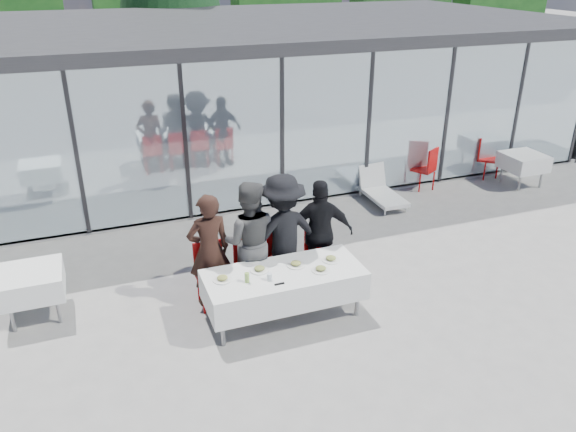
% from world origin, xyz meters
% --- Properties ---
extents(ground, '(90.00, 90.00, 0.00)m').
position_xyz_m(ground, '(0.00, 0.00, 0.00)').
color(ground, gray).
rests_on(ground, ground).
extents(pavilion, '(14.80, 8.80, 3.44)m').
position_xyz_m(pavilion, '(2.00, 8.16, 2.15)').
color(pavilion, gray).
rests_on(pavilion, ground).
extents(treeline, '(62.50, 2.00, 4.40)m').
position_xyz_m(treeline, '(-2.00, 28.00, 2.20)').
color(treeline, '#113812').
rests_on(treeline, ground).
extents(dining_table, '(2.26, 0.96, 0.75)m').
position_xyz_m(dining_table, '(-0.32, 0.22, 0.54)').
color(dining_table, white).
rests_on(dining_table, ground).
extents(diner_a, '(0.69, 0.69, 1.77)m').
position_xyz_m(diner_a, '(-1.21, 0.96, 0.89)').
color(diner_a, '#321C16').
rests_on(diner_a, ground).
extents(diner_chair_a, '(0.44, 0.44, 0.97)m').
position_xyz_m(diner_chair_a, '(-1.21, 0.97, 0.54)').
color(diner_chair_a, '#AF0C0B').
rests_on(diner_chair_a, ground).
extents(diner_b, '(1.16, 1.16, 1.88)m').
position_xyz_m(diner_b, '(-0.60, 0.96, 0.94)').
color(diner_b, '#4F4F4F').
rests_on(diner_b, ground).
extents(diner_chair_b, '(0.44, 0.44, 0.97)m').
position_xyz_m(diner_chair_b, '(-0.60, 0.97, 0.54)').
color(diner_chair_b, '#AF0C0B').
rests_on(diner_chair_b, ground).
extents(diner_c, '(1.38, 1.38, 1.91)m').
position_xyz_m(diner_c, '(-0.07, 0.96, 0.96)').
color(diner_c, black).
rests_on(diner_c, ground).
extents(diner_chair_c, '(0.44, 0.44, 0.97)m').
position_xyz_m(diner_chair_c, '(-0.07, 0.97, 0.54)').
color(diner_chair_c, '#AF0C0B').
rests_on(diner_chair_c, ground).
extents(diner_d, '(1.26, 1.26, 1.74)m').
position_xyz_m(diner_d, '(0.56, 0.96, 0.87)').
color(diner_d, black).
rests_on(diner_d, ground).
extents(diner_chair_d, '(0.44, 0.44, 0.97)m').
position_xyz_m(diner_chair_d, '(0.56, 0.97, 0.54)').
color(diner_chair_d, '#AF0C0B').
rests_on(diner_chair_d, ground).
extents(plate_a, '(0.27, 0.27, 0.07)m').
position_xyz_m(plate_a, '(-1.18, 0.30, 0.78)').
color(plate_a, white).
rests_on(plate_a, dining_table).
extents(plate_b, '(0.27, 0.27, 0.07)m').
position_xyz_m(plate_b, '(-0.63, 0.37, 0.78)').
color(plate_b, white).
rests_on(plate_b, dining_table).
extents(plate_c, '(0.27, 0.27, 0.07)m').
position_xyz_m(plate_c, '(-0.09, 0.33, 0.78)').
color(plate_c, white).
rests_on(plate_c, dining_table).
extents(plate_d, '(0.27, 0.27, 0.07)m').
position_xyz_m(plate_d, '(0.44, 0.29, 0.78)').
color(plate_d, white).
rests_on(plate_d, dining_table).
extents(plate_extra, '(0.27, 0.27, 0.07)m').
position_xyz_m(plate_extra, '(0.18, 0.07, 0.78)').
color(plate_extra, white).
rests_on(plate_extra, dining_table).
extents(juice_bottle, '(0.06, 0.06, 0.14)m').
position_xyz_m(juice_bottle, '(-0.88, 0.14, 0.82)').
color(juice_bottle, '#84AF49').
rests_on(juice_bottle, dining_table).
extents(drinking_glasses, '(0.07, 0.07, 0.10)m').
position_xyz_m(drinking_glasses, '(-0.58, 0.08, 0.80)').
color(drinking_glasses, silver).
rests_on(drinking_glasses, dining_table).
extents(folded_eyeglasses, '(0.14, 0.03, 0.01)m').
position_xyz_m(folded_eyeglasses, '(-0.49, -0.07, 0.76)').
color(folded_eyeglasses, black).
rests_on(folded_eyeglasses, dining_table).
extents(spare_table_left, '(0.86, 0.86, 0.74)m').
position_xyz_m(spare_table_left, '(-3.68, 1.50, 0.55)').
color(spare_table_left, white).
rests_on(spare_table_left, ground).
extents(spare_table_right, '(0.86, 0.86, 0.74)m').
position_xyz_m(spare_table_right, '(6.61, 3.27, 0.55)').
color(spare_table_right, white).
rests_on(spare_table_right, ground).
extents(spare_chair_a, '(0.62, 0.62, 0.97)m').
position_xyz_m(spare_chair_a, '(6.12, 4.04, 0.54)').
color(spare_chair_a, '#AF0C0B').
rests_on(spare_chair_a, ground).
extents(spare_chair_b, '(0.60, 0.60, 0.97)m').
position_xyz_m(spare_chair_b, '(4.40, 3.80, 0.54)').
color(spare_chair_b, '#AF0C0B').
rests_on(spare_chair_b, ground).
extents(lounger, '(0.62, 1.34, 0.72)m').
position_xyz_m(lounger, '(3.09, 3.56, 0.26)').
color(lounger, silver).
rests_on(lounger, ground).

